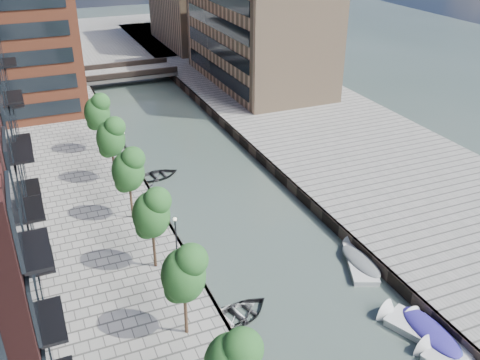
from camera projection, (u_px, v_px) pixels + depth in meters
water at (201, 170)px, 52.55m from camera, size 300.00×300.00×0.00m
quay_right at (341, 140)px, 57.85m from camera, size 20.00×140.00×1.00m
quay_wall_left at (140, 176)px, 50.21m from camera, size 0.25×140.00×1.00m
quay_wall_right at (258, 155)px, 54.43m from camera, size 0.25×140.00×1.00m
far_closure at (97, 39)px, 101.48m from camera, size 80.00×40.00×1.00m
tan_block_near at (257, 31)px, 72.45m from camera, size 12.00×25.00×14.00m
bridge at (129, 73)px, 78.13m from camera, size 13.00×6.00×1.30m
tree_2 at (183, 272)px, 29.15m from camera, size 2.50×2.50×5.95m
tree_3 at (151, 212)px, 34.89m from camera, size 2.50×2.50×5.95m
tree_4 at (128, 169)px, 40.63m from camera, size 2.50×2.50×5.95m
tree_5 at (110, 136)px, 46.36m from camera, size 2.50×2.50×5.95m
tree_6 at (97, 111)px, 52.10m from camera, size 2.50×2.50×5.95m
lamp_1 at (176, 238)px, 35.34m from camera, size 0.24×0.24×4.12m
lamp_2 at (125, 148)px, 48.45m from camera, size 0.24×0.24×4.12m
sloop_1 at (242, 316)px, 33.77m from camera, size 4.99×4.27×0.87m
sloop_3 at (229, 319)px, 33.53m from camera, size 4.61×3.75×0.84m
sloop_4 at (158, 178)px, 51.00m from camera, size 4.64×3.64×0.87m
motorboat_0 at (434, 336)px, 31.96m from camera, size 1.73×4.66×1.54m
motorboat_3 at (422, 330)px, 32.31m from camera, size 4.10×6.04×1.91m
motorboat_4 at (359, 260)px, 38.77m from camera, size 3.66×5.44×1.72m
car at (231, 81)px, 73.60m from camera, size 1.55×3.63×1.22m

